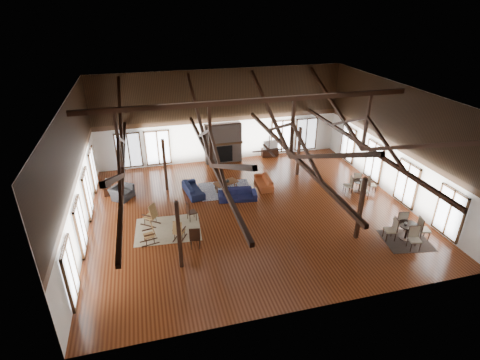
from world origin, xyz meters
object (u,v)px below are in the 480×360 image
object	(u,v)px
sofa_navy_left	(193,189)
sofa_orange	(264,182)
cafe_table_far	(360,185)
tv_console	(270,152)
coffee_table	(226,183)
armchair	(122,192)
sofa_navy_front	(237,195)
cafe_table_near	(407,229)

from	to	relation	value
sofa_navy_left	sofa_orange	world-z (taller)	sofa_navy_left
cafe_table_far	tv_console	distance (m)	7.08
sofa_navy_left	coffee_table	size ratio (longest dim) A/B	1.36
coffee_table	armchair	size ratio (longest dim) A/B	1.36
sofa_navy_front	coffee_table	bearing A→B (deg)	114.78
tv_console	sofa_navy_left	bearing A→B (deg)	-145.22
sofa_navy_left	cafe_table_near	distance (m)	11.09
sofa_navy_front	cafe_table_near	xyz separation A→B (m)	(6.52, -5.51, 0.23)
coffee_table	tv_console	bearing A→B (deg)	25.15
sofa_navy_front	coffee_table	xyz separation A→B (m)	(-0.36, 1.23, 0.15)
armchair	coffee_table	bearing A→B (deg)	-59.73
cafe_table_near	cafe_table_far	bearing A→B (deg)	85.54
cafe_table_near	armchair	bearing A→B (deg)	150.08
cafe_table_far	cafe_table_near	bearing A→B (deg)	-94.46
sofa_orange	armchair	xyz separation A→B (m)	(-7.95, 0.57, 0.08)
armchair	tv_console	size ratio (longest dim) A/B	0.96
coffee_table	cafe_table_far	size ratio (longest dim) A/B	0.80
sofa_navy_front	sofa_navy_left	bearing A→B (deg)	158.35
sofa_navy_left	tv_console	world-z (taller)	sofa_navy_left
cafe_table_near	tv_console	world-z (taller)	cafe_table_near
sofa_orange	cafe_table_near	xyz separation A→B (m)	(4.65, -6.68, 0.26)
armchair	sofa_navy_left	bearing A→B (deg)	-61.26
sofa_navy_left	cafe_table_far	xyz separation A→B (m)	(9.11, -2.21, 0.18)
sofa_navy_front	tv_console	distance (m)	6.54
coffee_table	sofa_navy_front	bearing A→B (deg)	-94.35
sofa_navy_front	tv_console	size ratio (longest dim) A/B	1.82
sofa_orange	armchair	distance (m)	7.97
cafe_table_near	tv_console	size ratio (longest dim) A/B	1.83
armchair	tv_console	distance (m)	10.42
armchair	cafe_table_near	size ratio (longest dim) A/B	0.53
sofa_navy_front	cafe_table_far	world-z (taller)	cafe_table_far
sofa_navy_front	sofa_orange	bearing A→B (deg)	40.40
coffee_table	armchair	distance (m)	5.74
sofa_navy_front	sofa_navy_left	world-z (taller)	sofa_navy_front
cafe_table_far	sofa_orange	bearing A→B (deg)	157.35
tv_console	armchair	bearing A→B (deg)	-159.44
sofa_navy_left	armchair	xyz separation A→B (m)	(-3.84, 0.45, 0.06)
sofa_orange	cafe_table_far	distance (m)	5.43
sofa_navy_left	armchair	size ratio (longest dim) A/B	1.85
coffee_table	tv_console	size ratio (longest dim) A/B	1.31
sofa_orange	coffee_table	world-z (taller)	sofa_orange
armchair	tv_console	bearing A→B (deg)	-34.03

